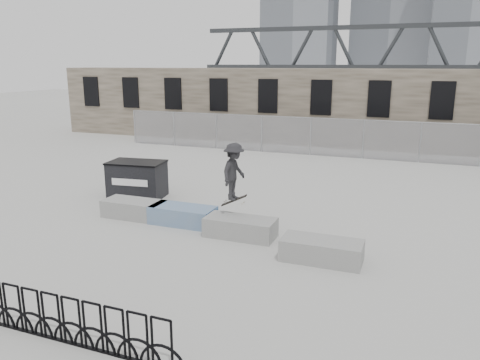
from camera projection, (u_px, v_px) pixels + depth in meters
name	position (u px, v px, depth m)	size (l,w,h in m)	color
ground	(217.00, 230.00, 13.90)	(120.00, 120.00, 0.00)	#ABABA6
stone_wall	(325.00, 107.00, 28.06)	(36.00, 2.58, 4.50)	brown
chainlink_fence	(310.00, 136.00, 24.97)	(22.06, 0.06, 2.02)	gray
planter_far_left	(134.00, 208.00, 14.97)	(2.00, 0.90, 0.55)	#969694
planter_center_left	(183.00, 214.00, 14.34)	(2.00, 0.90, 0.55)	#3766A5
planter_center_right	(240.00, 227.00, 13.27)	(2.00, 0.90, 0.55)	#969694
planter_offset	(322.00, 250.00, 11.64)	(2.00, 0.90, 0.55)	#969694
dumpster	(137.00, 179.00, 17.19)	(2.15, 1.47, 1.33)	black
bike_rack	(62.00, 320.00, 8.19)	(4.94, 0.11, 0.90)	black
truss_bridge	(463.00, 69.00, 59.27)	(70.00, 3.00, 9.80)	#2D3033
skateboarder	(234.00, 172.00, 13.35)	(0.76, 1.13, 1.86)	black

